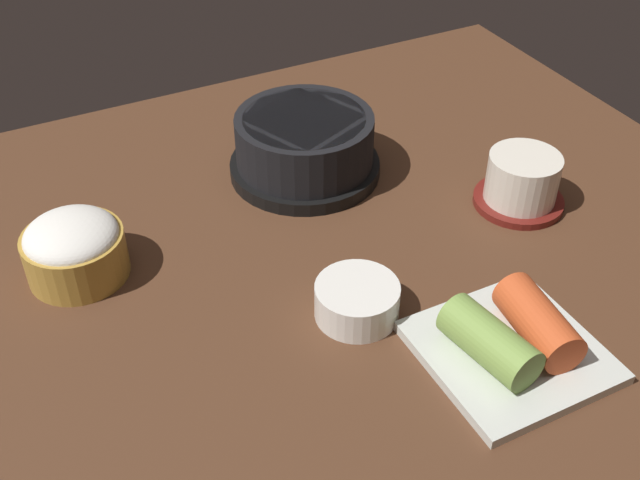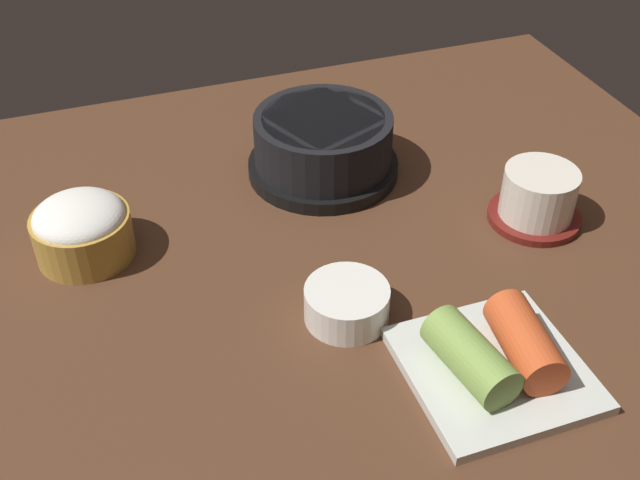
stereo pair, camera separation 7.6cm
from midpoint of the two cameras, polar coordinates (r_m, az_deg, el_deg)
name	(u,v)px [view 1 (the left image)]	position (r cm, az deg, el deg)	size (l,w,h in cm)	color
dining_table	(293,266)	(78.99, -4.69, -1.97)	(100.00, 76.00, 2.00)	#4C2D1C
stone_pot	(305,145)	(88.44, -3.59, 6.80)	(17.06, 17.06, 7.20)	black
rice_bowl	(74,248)	(79.06, -20.05, -0.63)	(9.66, 9.66, 6.33)	#B78C38
tea_cup_with_saucer	(522,181)	(85.47, 11.99, 4.09)	(9.72, 9.72, 5.98)	maroon
banchan_cup_center	(357,300)	(70.92, -0.35, -4.48)	(7.73, 7.73, 3.35)	white
kimchi_plate	(512,341)	(68.34, 10.68, -7.32)	(14.53, 14.53, 4.95)	silver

